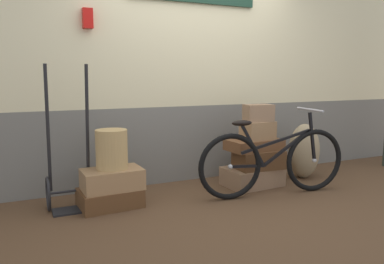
% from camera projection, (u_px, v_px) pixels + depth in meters
% --- Properties ---
extents(ground, '(9.70, 5.20, 0.06)m').
position_uv_depth(ground, '(226.00, 199.00, 4.02)').
color(ground, '#513823').
extents(station_building, '(7.70, 0.74, 2.93)m').
position_uv_depth(station_building, '(193.00, 58.00, 4.57)').
color(station_building, slate).
rests_on(station_building, ground).
extents(suitcase_0, '(0.61, 0.45, 0.18)m').
position_uv_depth(suitcase_0, '(110.00, 198.00, 3.69)').
color(suitcase_0, brown).
rests_on(suitcase_0, ground).
extents(suitcase_1, '(0.58, 0.37, 0.20)m').
position_uv_depth(suitcase_1, '(112.00, 179.00, 3.66)').
color(suitcase_1, '#9E754C').
rests_on(suitcase_1, suitcase_0).
extents(suitcase_2, '(0.66, 0.48, 0.21)m').
position_uv_depth(suitcase_2, '(252.00, 176.00, 4.41)').
color(suitcase_2, '#937051').
rests_on(suitcase_2, ground).
extents(suitcase_3, '(0.55, 0.37, 0.21)m').
position_uv_depth(suitcase_3, '(259.00, 159.00, 4.35)').
color(suitcase_3, brown).
rests_on(suitcase_3, suitcase_2).
extents(suitcase_4, '(0.65, 0.39, 0.12)m').
position_uv_depth(suitcase_4, '(254.00, 145.00, 4.36)').
color(suitcase_4, brown).
rests_on(suitcase_4, suitcase_3).
extents(suitcase_5, '(0.39, 0.26, 0.21)m').
position_uv_depth(suitcase_5, '(258.00, 131.00, 4.32)').
color(suitcase_5, '#9E754C').
rests_on(suitcase_5, suitcase_4).
extents(suitcase_6, '(0.34, 0.23, 0.19)m').
position_uv_depth(suitcase_6, '(258.00, 113.00, 4.30)').
color(suitcase_6, '#937051').
rests_on(suitcase_6, suitcase_5).
extents(wicker_basket, '(0.30, 0.30, 0.38)m').
position_uv_depth(wicker_basket, '(112.00, 149.00, 3.65)').
color(wicker_basket, tan).
rests_on(wicker_basket, suitcase_1).
extents(luggage_trolley, '(0.44, 0.38, 1.37)m').
position_uv_depth(luggage_trolley, '(71.00, 178.00, 3.62)').
color(luggage_trolley, black).
rests_on(luggage_trolley, ground).
extents(burlap_sack, '(0.40, 0.34, 0.68)m').
position_uv_depth(burlap_sack, '(304.00, 151.00, 4.71)').
color(burlap_sack, '#9E8966').
rests_on(burlap_sack, ground).
extents(bicycle, '(1.68, 0.46, 0.92)m').
position_uv_depth(bicycle, '(273.00, 162.00, 4.01)').
color(bicycle, black).
rests_on(bicycle, ground).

